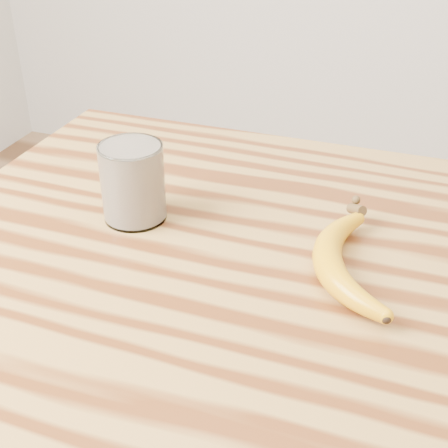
% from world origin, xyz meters
% --- Properties ---
extents(table, '(1.20, 0.80, 0.90)m').
position_xyz_m(table, '(0.00, 0.00, 0.77)').
color(table, olive).
rests_on(table, ground).
extents(smoothie_glass, '(0.09, 0.09, 0.11)m').
position_xyz_m(smoothie_glass, '(-0.32, 0.05, 0.96)').
color(smoothie_glass, white).
rests_on(smoothie_glass, table).
extents(banana, '(0.20, 0.32, 0.04)m').
position_xyz_m(banana, '(-0.04, 0.01, 0.92)').
color(banana, '#CC890B').
rests_on(banana, table).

